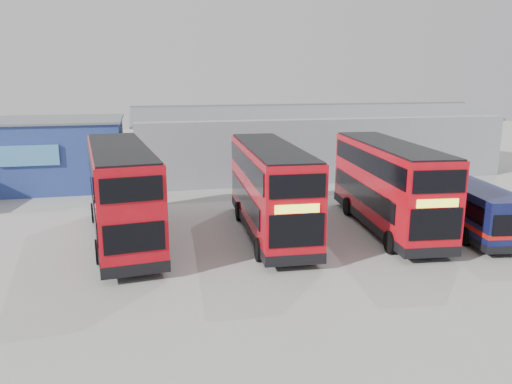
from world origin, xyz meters
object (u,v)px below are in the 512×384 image
double_decker_left (122,195)px  maintenance_shed (308,141)px  double_decker_centre (270,191)px  office_block (40,153)px  double_decker_right (388,187)px  single_decker_blue (461,205)px

double_decker_left → maintenance_shed: bearing=-139.2°
double_decker_centre → office_block: bearing=135.5°
double_decker_centre → double_decker_right: (6.51, -0.49, -0.00)m
maintenance_shed → double_decker_right: 17.87m
maintenance_shed → single_decker_blue: 18.89m
office_block → maintenance_shed: maintenance_shed is taller
double_decker_left → single_decker_blue: (18.11, -1.87, -1.11)m
maintenance_shed → double_decker_left: bearing=-132.8°
double_decker_right → maintenance_shed: bearing=91.0°
maintenance_shed → double_decker_right: size_ratio=2.66×
maintenance_shed → double_decker_right: bearing=-94.6°
office_block → double_decker_right: 25.93m
office_block → double_decker_left: 16.15m
office_block → double_decker_centre: (14.05, -15.31, -0.21)m
office_block → double_decker_centre: office_block is taller
double_decker_right → double_decker_centre: bearing=-178.7°
double_decker_right → office_block: bearing=148.1°
double_decker_centre → single_decker_blue: double_decker_centre is taller
double_decker_left → single_decker_blue: 18.24m
office_block → maintenance_shed: bearing=5.2°
maintenance_shed → double_decker_left: maintenance_shed is taller
double_decker_centre → double_decker_right: 6.53m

